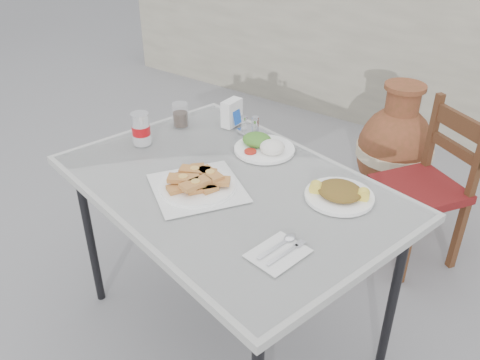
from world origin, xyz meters
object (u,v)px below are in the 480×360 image
Objects in this scene: salad_chopped_plate at (340,193)px; condiment_caddy at (252,128)px; salad_rice_plate at (264,145)px; chair at (426,185)px; terracotta_urn at (394,151)px; cola_glass at (180,116)px; cafe_table at (228,194)px; pide_plate at (197,181)px; napkin_holder at (232,113)px; soda_can at (141,129)px.

condiment_caddy is (-0.55, 0.24, 0.01)m from salad_chopped_plate.
salad_rice_plate reaches higher than chair.
chair is at bearing -51.20° from terracotta_urn.
salad_chopped_plate is 0.29× the size of chair.
terracotta_urn is at bearing 60.88° from cola_glass.
cola_glass is 0.80× the size of condiment_caddy.
cola_glass is 1.27m from chair.
cafe_table is 3.31× the size of pide_plate.
cola_glass reaches higher than cafe_table.
napkin_holder is (-0.23, 0.51, 0.03)m from pide_plate.
pide_plate is 3.32× the size of condiment_caddy.
soda_can reaches higher than salad_chopped_plate.
napkin_holder reaches higher than salad_chopped_plate.
cola_glass is 1.38m from terracotta_urn.
salad_rice_plate is 2.08× the size of napkin_holder.
cola_glass is at bearing 138.42° from pide_plate.
condiment_caddy is 0.16× the size of chair.
napkin_holder reaches higher than salad_rice_plate.
soda_can reaches higher than cafe_table.
chair is at bearing 84.42° from salad_chopped_plate.
cafe_table reaches higher than terracotta_urn.
salad_chopped_plate reaches higher than terracotta_urn.
pide_plate is at bearing -83.59° from chair.
soda_can reaches higher than cola_glass.
cola_glass is at bearing 150.99° from cafe_table.
chair is at bearing 37.76° from napkin_holder.
chair is at bearing 44.32° from condiment_caddy.
cola_glass is (-0.41, 0.37, 0.02)m from pide_plate.
cafe_table is 11.93× the size of napkin_holder.
salad_rice_plate reaches higher than terracotta_urn.
condiment_caddy reaches higher than chair.
pide_plate is 0.51m from salad_chopped_plate.
salad_chopped_plate is at bearing -23.55° from condiment_caddy.
soda_can is 0.18× the size of terracotta_urn.
soda_can is at bearing -92.56° from cola_glass.
cafe_table is 0.15m from pide_plate.
condiment_caddy is (0.31, 0.13, -0.02)m from cola_glass.
soda_can reaches higher than terracotta_urn.
terracotta_urn is (0.32, 1.01, -0.45)m from condiment_caddy.
chair is (0.47, 1.01, -0.29)m from cafe_table.
condiment_caddy is at bearing 22.10° from cola_glass.
salad_chopped_plate is 0.72m from napkin_holder.
salad_rice_plate is 2.39× the size of cola_glass.
cafe_table is at bearing -96.39° from terracotta_urn.
cafe_table is 0.50m from soda_can.
salad_rice_plate is (-0.03, 0.29, 0.08)m from cafe_table.
terracotta_urn is at bearing 81.67° from pide_plate.
salad_rice_plate is at bearing 3.02° from cola_glass.
cola_glass is at bearing -143.69° from napkin_holder.
condiment_caddy is (-0.17, 0.39, 0.08)m from cafe_table.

